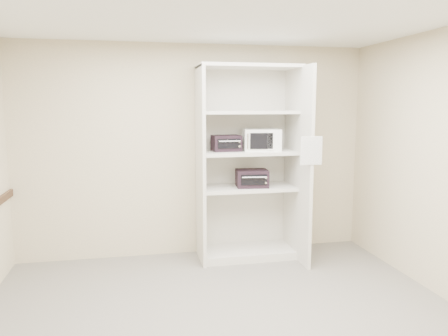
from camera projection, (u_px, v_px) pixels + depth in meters
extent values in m
cube|color=#615E55|center=(228.00, 325.00, 3.88)|extent=(4.50, 4.00, 0.01)
cube|color=white|center=(228.00, 9.00, 3.49)|extent=(4.50, 4.00, 0.01)
cube|color=beige|center=(195.00, 151.00, 5.62)|extent=(4.50, 0.02, 2.70)
cube|color=beige|center=(334.00, 254.00, 1.75)|extent=(4.50, 0.02, 2.70)
cube|color=beige|center=(201.00, 166.00, 5.34)|extent=(0.04, 0.60, 2.40)
cube|color=beige|center=(298.00, 165.00, 5.43)|extent=(0.04, 0.90, 2.40)
cube|color=beige|center=(242.00, 161.00, 5.75)|extent=(1.24, 0.02, 2.40)
cube|color=beige|center=(247.00, 252.00, 5.64)|extent=(1.16, 0.56, 0.10)
cube|color=beige|center=(247.00, 188.00, 5.52)|extent=(1.16, 0.56, 0.04)
cube|color=beige|center=(248.00, 152.00, 5.46)|extent=(1.16, 0.56, 0.04)
cube|color=beige|center=(248.00, 112.00, 5.38)|extent=(1.16, 0.56, 0.04)
cube|color=beige|center=(248.00, 67.00, 5.30)|extent=(1.24, 0.60, 0.04)
cube|color=white|center=(261.00, 140.00, 5.46)|extent=(0.49, 0.39, 0.27)
cube|color=black|center=(226.00, 143.00, 5.41)|extent=(0.36, 0.27, 0.20)
cube|color=black|center=(252.00, 178.00, 5.46)|extent=(0.42, 0.33, 0.22)
cube|color=white|center=(311.00, 151.00, 4.96)|extent=(0.25, 0.01, 0.32)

